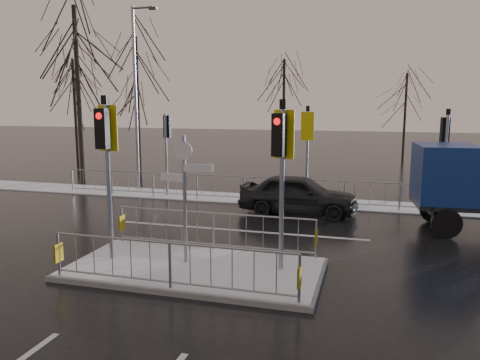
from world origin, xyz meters
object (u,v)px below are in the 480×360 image
(traffic_island, at_px, (194,256))
(street_lamp_left, at_px, (137,91))
(flatbed_truck, at_px, (473,186))
(car_far_lane, at_px, (298,194))

(traffic_island, relative_size, street_lamp_left, 0.73)
(flatbed_truck, bearing_deg, street_lamp_left, 164.35)
(car_far_lane, height_order, street_lamp_left, street_lamp_left)
(car_far_lane, height_order, flatbed_truck, flatbed_truck)
(traffic_island, distance_m, flatbed_truck, 9.11)
(car_far_lane, distance_m, flatbed_truck, 5.65)
(street_lamp_left, bearing_deg, car_far_lane, -20.43)
(flatbed_truck, relative_size, street_lamp_left, 0.73)
(street_lamp_left, bearing_deg, flatbed_truck, -15.65)
(street_lamp_left, bearing_deg, traffic_island, -55.93)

